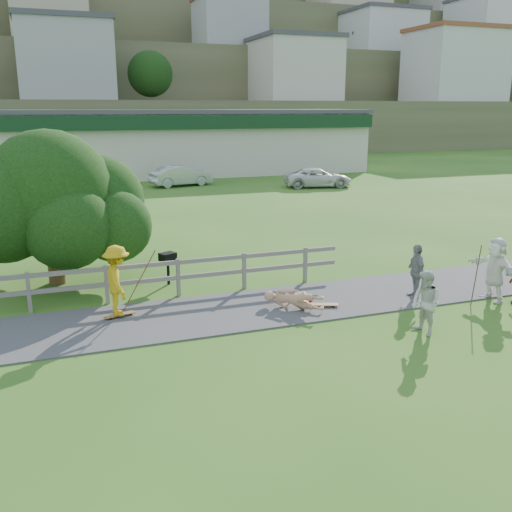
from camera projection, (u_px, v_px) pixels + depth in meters
The scene contains 19 objects.
ground at pixel (287, 327), 14.12m from camera, with size 260.00×260.00×0.00m, color #2D621C.
path at pixel (266, 307), 15.48m from camera, with size 34.00×3.00×0.04m, color #3C3C3E.
fence at pixel (83, 281), 15.42m from camera, with size 15.05×0.10×1.10m.
strip_mall at pixel (166, 141), 46.56m from camera, with size 32.50×10.75×5.10m.
hillside at pixel (71, 50), 93.51m from camera, with size 220.00×67.00×47.50m.
skater_rider at pixel (117, 284), 14.49m from camera, with size 1.18×0.68×1.83m, color gold.
skater_fallen at pixel (294, 300), 15.22m from camera, with size 1.63×0.39×0.59m, color tan.
spectator_a at pixel (426, 303), 13.49m from camera, with size 0.76×0.59×1.56m, color beige.
spectator_b at pixel (416, 271), 16.11m from camera, with size 0.92×0.38×1.57m, color gray.
spectator_d at pixel (495, 269), 15.87m from camera, with size 1.68×0.54×1.81m, color white.
car_silver at pixel (181, 176), 39.24m from camera, with size 1.49×4.28×1.41m, color #B4B6BC.
car_white at pixel (318, 178), 38.76m from camera, with size 2.11×4.58×1.27m, color silver.
tree at pixel (52, 222), 17.15m from camera, with size 6.08×6.08×3.86m, color black, non-canonical shape.
bbq at pixel (168, 269), 17.41m from camera, with size 0.46×0.35×1.00m, color black, non-canonical shape.
longboard_rider at pixel (120, 316), 14.71m from camera, with size 0.81×0.20×0.09m, color olive, non-canonical shape.
longboard_fallen at pixel (322, 306), 15.46m from camera, with size 0.88×0.22×0.10m, color olive, non-canonical shape.
helmet at pixel (308, 299), 15.78m from camera, with size 0.25×0.25×0.25m, color maroon.
pole_rider at pixel (139, 277), 15.05m from camera, with size 0.03×0.03×1.87m, color brown.
pole_spec_left at pixel (476, 275), 15.49m from camera, with size 0.03×0.03×1.70m, color brown.
Camera 1 is at (-5.24, -12.16, 5.28)m, focal length 40.00 mm.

